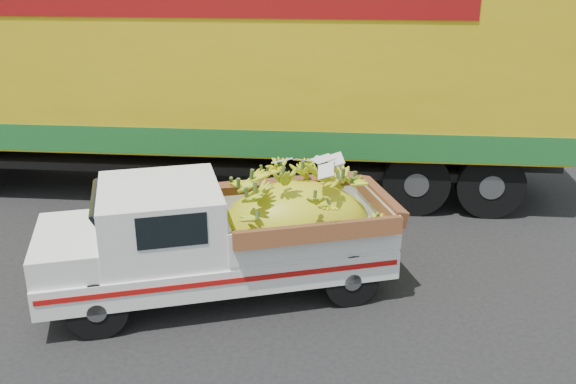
{
  "coord_description": "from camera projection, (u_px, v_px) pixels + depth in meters",
  "views": [
    {
      "loc": [
        1.62,
        -6.61,
        4.19
      ],
      "look_at": [
        1.24,
        1.54,
        1.05
      ],
      "focal_mm": 40.0,
      "sensor_mm": 36.0,
      "label": 1
    }
  ],
  "objects": [
    {
      "name": "pickup_truck",
      "position": [
        243.0,
        232.0,
        8.1
      ],
      "size": [
        4.58,
        2.71,
        1.51
      ],
      "rotation": [
        0.0,
        0.0,
        0.28
      ],
      "color": "black",
      "rests_on": "ground"
    },
    {
      "name": "curb",
      "position": [
        244.0,
        144.0,
        14.26
      ],
      "size": [
        60.0,
        0.25,
        0.15
      ],
      "primitive_type": "cube",
      "color": "gray",
      "rests_on": "ground"
    },
    {
      "name": "building_left",
      "position": [
        28.0,
        1.0,
        21.2
      ],
      "size": [
        18.0,
        6.0,
        5.0
      ],
      "primitive_type": "cube",
      "color": "gray",
      "rests_on": "ground"
    },
    {
      "name": "ground",
      "position": [
        180.0,
        317.0,
        7.74
      ],
      "size": [
        100.0,
        100.0,
        0.0
      ],
      "primitive_type": "plane",
      "color": "black",
      "rests_on": "ground"
    },
    {
      "name": "sidewalk",
      "position": [
        253.0,
        120.0,
        16.22
      ],
      "size": [
        60.0,
        4.0,
        0.14
      ],
      "primitive_type": "cube",
      "color": "gray",
      "rests_on": "ground"
    },
    {
      "name": "semi_trailer",
      "position": [
        217.0,
        72.0,
        11.24
      ],
      "size": [
        12.03,
        3.06,
        3.8
      ],
      "rotation": [
        0.0,
        0.0,
        -0.05
      ],
      "color": "black",
      "rests_on": "ground"
    }
  ]
}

